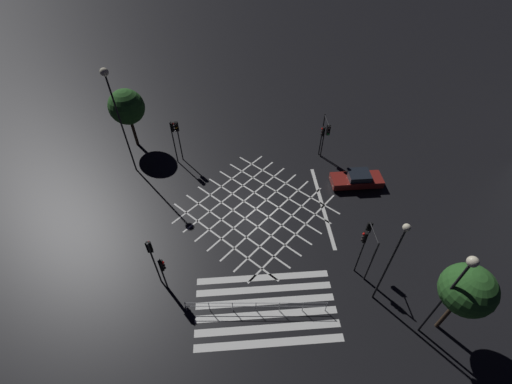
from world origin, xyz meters
TOP-DOWN VIEW (x-y plane):
  - ground_plane at (0.00, 0.00)m, footprint 200.00×200.00m
  - road_markings at (0.29, -4.60)m, footprint 13.79×18.13m
  - traffic_light_sw_main at (-6.46, -6.76)m, footprint 0.39×0.36m
  - traffic_light_nw_cross at (-6.55, 6.85)m, footprint 0.36×0.39m
  - traffic_light_sw_cross at (-7.04, -6.17)m, footprint 0.36×0.39m
  - traffic_light_ne_main at (6.66, 6.40)m, footprint 0.39×0.36m
  - traffic_light_se_cross at (7.01, -6.19)m, footprint 0.36×1.92m
  - traffic_light_nw_main at (-6.92, 6.59)m, footprint 0.39×0.36m
  - traffic_light_se_main at (6.44, -6.39)m, footprint 0.39×0.36m
  - traffic_light_ne_cross at (6.66, 5.83)m, footprint 0.36×1.96m
  - street_lamp_east at (9.34, -10.86)m, footprint 0.55×0.55m
  - street_lamp_west at (-10.79, 5.73)m, footprint 0.64×0.64m
  - street_lamp_far at (7.18, -8.48)m, footprint 0.42×0.42m
  - street_tree_near at (-11.30, 9.65)m, footprint 3.29×3.29m
  - street_tree_far at (10.58, -10.70)m, footprint 2.93×2.93m
  - waiting_car at (9.08, 2.29)m, footprint 4.49×1.75m
  - pedestrian_railing at (-0.66, -8.86)m, footprint 9.00×0.71m

SIDE VIEW (x-z plane):
  - ground_plane at x=0.00m, z-range 0.00..0.00m
  - road_markings at x=0.29m, z-range 0.00..0.01m
  - waiting_car at x=9.08m, z-range -0.05..1.29m
  - pedestrian_railing at x=-0.66m, z-range 0.15..1.20m
  - traffic_light_sw_main at x=-6.46m, z-range 0.69..3.89m
  - traffic_light_ne_main at x=6.66m, z-range 0.74..4.18m
  - traffic_light_nw_cross at x=-6.55m, z-range 0.92..5.24m
  - traffic_light_se_cross at x=7.01m, z-range 0.96..5.21m
  - traffic_light_sw_cross at x=-7.04m, z-range 0.93..5.29m
  - traffic_light_se_main at x=6.44m, z-range 0.94..5.35m
  - traffic_light_nw_main at x=-6.92m, z-range 0.95..5.43m
  - traffic_light_ne_cross at x=6.66m, z-range 1.03..5.61m
  - street_tree_near at x=-11.30m, z-range 1.32..7.31m
  - street_tree_far at x=10.58m, z-range 1.49..7.44m
  - street_lamp_far at x=7.18m, z-range 1.13..8.70m
  - street_lamp_east at x=9.34m, z-range 1.86..9.71m
  - street_lamp_west at x=-10.79m, z-range 2.61..12.51m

